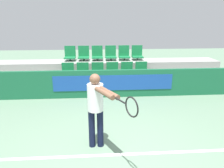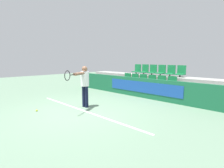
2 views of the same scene
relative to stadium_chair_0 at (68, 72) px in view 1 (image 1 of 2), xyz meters
name	(u,v)px [view 1 (image 1 of 2)]	position (x,y,z in m)	size (l,w,h in m)	color
ground_plane	(115,164)	(1.33, -4.25, -0.71)	(30.00, 30.00, 0.00)	slate
court_baseline	(114,155)	(1.33, -3.96, -0.71)	(5.78, 0.08, 0.01)	white
barrier_wall	(106,84)	(1.34, -0.68, -0.24)	(9.38, 0.14, 0.94)	#19603D
bleacher_tier_front	(105,85)	(1.33, -0.12, -0.47)	(8.98, 0.94, 0.48)	#9E9E99
bleacher_tier_middle	(104,73)	(1.33, 0.82, -0.23)	(8.98, 0.94, 0.96)	#9E9E99
stadium_chair_0	(68,72)	(0.00, 0.00, 0.00)	(0.43, 0.38, 0.57)	#333333
stadium_chair_1	(83,72)	(0.53, 0.00, 0.00)	(0.43, 0.38, 0.57)	#333333
stadium_chair_2	(98,72)	(1.06, 0.00, 0.00)	(0.43, 0.38, 0.57)	#333333
stadium_chair_3	(112,72)	(1.60, 0.00, 0.00)	(0.43, 0.38, 0.57)	#333333
stadium_chair_4	(127,71)	(2.13, 0.00, 0.00)	(0.43, 0.38, 0.57)	#333333
stadium_chair_5	(142,71)	(2.66, 0.00, 0.00)	(0.43, 0.38, 0.57)	#333333
stadium_chair_6	(70,55)	(0.00, 0.94, 0.48)	(0.43, 0.38, 0.57)	#333333
stadium_chair_7	(84,55)	(0.53, 0.94, 0.48)	(0.43, 0.38, 0.57)	#333333
stadium_chair_8	(97,54)	(1.06, 0.94, 0.48)	(0.43, 0.38, 0.57)	#333333
stadium_chair_9	(111,54)	(1.60, 0.94, 0.48)	(0.43, 0.38, 0.57)	#333333
stadium_chair_10	(124,54)	(2.13, 0.94, 0.48)	(0.43, 0.38, 0.57)	#333333
stadium_chair_11	(137,54)	(2.66, 0.94, 0.48)	(0.43, 0.38, 0.57)	#333333
tennis_player	(97,104)	(1.03, -3.68, 0.25)	(0.79, 1.36, 1.56)	black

